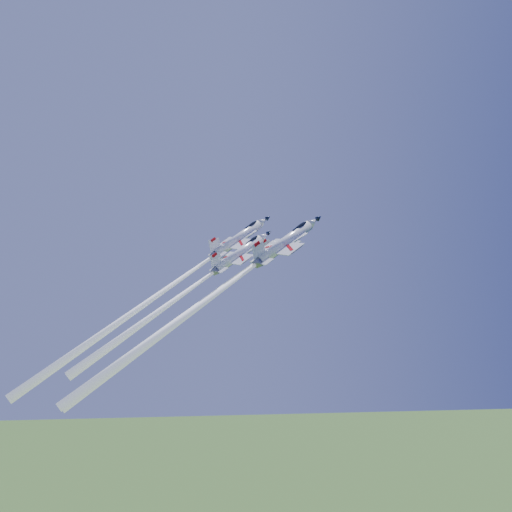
{
  "coord_description": "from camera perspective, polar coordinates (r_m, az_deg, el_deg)",
  "views": [
    {
      "loc": [
        -12.18,
        -116.03,
        90.71
      ],
      "look_at": [
        0.0,
        0.0,
        97.54
      ],
      "focal_mm": 40.0,
      "sensor_mm": 36.0,
      "label": 1
    }
  ],
  "objects": [
    {
      "name": "jet_lead",
      "position": [
        113.59,
        -4.88,
        -4.22
      ],
      "size": [
        43.36,
        23.05,
        43.34
      ],
      "rotation": [
        0.6,
        0.12,
        -1.12
      ],
      "color": "white"
    },
    {
      "name": "jet_right",
      "position": [
        103.5,
        -4.3,
        -3.98
      ],
      "size": [
        41.29,
        22.06,
        40.18
      ],
      "rotation": [
        0.6,
        0.12,
        -1.12
      ],
      "color": "white"
    },
    {
      "name": "jet_slot",
      "position": [
        108.74,
        -7.21,
        -3.72
      ],
      "size": [
        33.43,
        17.9,
        32.2
      ],
      "rotation": [
        0.6,
        0.12,
        -1.12
      ],
      "color": "white"
    },
    {
      "name": "jet_left",
      "position": [
        114.37,
        -9.51,
        -3.66
      ],
      "size": [
        42.8,
        22.8,
        42.32
      ],
      "rotation": [
        0.6,
        0.12,
        -1.12
      ],
      "color": "white"
    }
  ]
}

